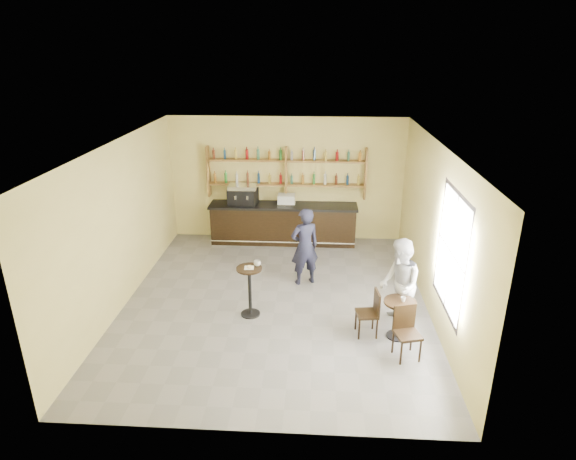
# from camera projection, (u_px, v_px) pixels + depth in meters

# --- Properties ---
(floor) EXTENTS (7.00, 7.00, 0.00)m
(floor) POSITION_uv_depth(u_px,v_px,m) (276.00, 302.00, 9.74)
(floor) COLOR slate
(floor) RESTS_ON ground
(ceiling) EXTENTS (7.00, 7.00, 0.00)m
(ceiling) POSITION_uv_depth(u_px,v_px,m) (274.00, 144.00, 8.57)
(ceiling) COLOR white
(ceiling) RESTS_ON wall_back
(wall_back) EXTENTS (7.00, 0.00, 7.00)m
(wall_back) POSITION_uv_depth(u_px,v_px,m) (287.00, 179.00, 12.41)
(wall_back) COLOR #E6D883
(wall_back) RESTS_ON floor
(wall_front) EXTENTS (7.00, 0.00, 7.00)m
(wall_front) POSITION_uv_depth(u_px,v_px,m) (251.00, 330.00, 5.90)
(wall_front) COLOR #E6D883
(wall_front) RESTS_ON floor
(wall_left) EXTENTS (0.00, 7.00, 7.00)m
(wall_left) POSITION_uv_depth(u_px,v_px,m) (121.00, 225.00, 9.32)
(wall_left) COLOR #E6D883
(wall_left) RESTS_ON floor
(wall_right) EXTENTS (0.00, 7.00, 7.00)m
(wall_right) POSITION_uv_depth(u_px,v_px,m) (435.00, 231.00, 8.99)
(wall_right) COLOR #E6D883
(wall_right) RESTS_ON floor
(window_pane) EXTENTS (0.00, 2.00, 2.00)m
(window_pane) POSITION_uv_depth(u_px,v_px,m) (452.00, 253.00, 7.83)
(window_pane) COLOR white
(window_pane) RESTS_ON wall_right
(window_frame) EXTENTS (0.04, 1.70, 2.10)m
(window_frame) POSITION_uv_depth(u_px,v_px,m) (451.00, 253.00, 7.84)
(window_frame) COLOR black
(window_frame) RESTS_ON wall_right
(shelf_unit) EXTENTS (4.00, 0.26, 1.40)m
(shelf_unit) POSITION_uv_depth(u_px,v_px,m) (286.00, 173.00, 12.21)
(shelf_unit) COLOR brown
(shelf_unit) RESTS_ON wall_back
(liquor_bottles) EXTENTS (3.68, 0.10, 1.00)m
(liquor_bottles) POSITION_uv_depth(u_px,v_px,m) (286.00, 166.00, 12.15)
(liquor_bottles) COLOR #8C5919
(liquor_bottles) RESTS_ON shelf_unit
(bar_counter) EXTENTS (3.78, 0.74, 1.02)m
(bar_counter) POSITION_uv_depth(u_px,v_px,m) (283.00, 223.00, 12.48)
(bar_counter) COLOR black
(bar_counter) RESTS_ON floor
(espresso_machine) EXTENTS (0.77, 0.56, 0.51)m
(espresso_machine) POSITION_uv_depth(u_px,v_px,m) (243.00, 194.00, 12.26)
(espresso_machine) COLOR black
(espresso_machine) RESTS_ON bar_counter
(pastry_case) EXTENTS (0.50, 0.43, 0.27)m
(pastry_case) POSITION_uv_depth(u_px,v_px,m) (286.00, 200.00, 12.24)
(pastry_case) COLOR silver
(pastry_case) RESTS_ON bar_counter
(pedestal_table) EXTENTS (0.61, 0.61, 1.00)m
(pedestal_table) POSITION_uv_depth(u_px,v_px,m) (250.00, 292.00, 9.10)
(pedestal_table) COLOR black
(pedestal_table) RESTS_ON floor
(napkin) EXTENTS (0.19, 0.19, 0.00)m
(napkin) POSITION_uv_depth(u_px,v_px,m) (249.00, 268.00, 8.92)
(napkin) COLOR white
(napkin) RESTS_ON pedestal_table
(donut) EXTENTS (0.13, 0.13, 0.04)m
(donut) POSITION_uv_depth(u_px,v_px,m) (250.00, 267.00, 8.90)
(donut) COLOR gold
(donut) RESTS_ON napkin
(cup_pedestal) EXTENTS (0.13, 0.13, 0.10)m
(cup_pedestal) POSITION_uv_depth(u_px,v_px,m) (257.00, 263.00, 8.98)
(cup_pedestal) COLOR white
(cup_pedestal) RESTS_ON pedestal_table
(man_main) EXTENTS (0.73, 0.62, 1.71)m
(man_main) POSITION_uv_depth(u_px,v_px,m) (305.00, 247.00, 10.20)
(man_main) COLOR black
(man_main) RESTS_ON floor
(cafe_table) EXTENTS (0.73, 0.73, 0.72)m
(cafe_table) POSITION_uv_depth(u_px,v_px,m) (398.00, 319.00, 8.45)
(cafe_table) COLOR black
(cafe_table) RESTS_ON floor
(cup_cafe) EXTENTS (0.11, 0.11, 0.08)m
(cup_cafe) POSITION_uv_depth(u_px,v_px,m) (403.00, 299.00, 8.30)
(cup_cafe) COLOR white
(cup_cafe) RESTS_ON cafe_table
(chair_west) EXTENTS (0.41, 0.41, 0.86)m
(chair_west) POSITION_uv_depth(u_px,v_px,m) (367.00, 313.00, 8.50)
(chair_west) COLOR black
(chair_west) RESTS_ON floor
(chair_south) EXTENTS (0.48, 0.48, 0.90)m
(chair_south) POSITION_uv_depth(u_px,v_px,m) (408.00, 334.00, 7.86)
(chair_south) COLOR black
(chair_south) RESTS_ON floor
(patron_second) EXTENTS (0.70, 0.88, 1.71)m
(patron_second) POSITION_uv_depth(u_px,v_px,m) (399.00, 285.00, 8.58)
(patron_second) COLOR #AAAAAF
(patron_second) RESTS_ON floor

